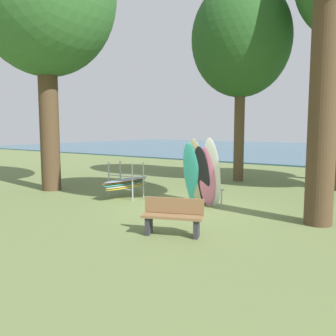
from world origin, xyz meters
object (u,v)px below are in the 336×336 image
board_storage_rack (126,183)px  tree_deep_back (241,40)px  leaning_board_pile (202,175)px  park_bench (173,216)px

board_storage_rack → tree_deep_back: bearing=74.9°
leaning_board_pile → board_storage_rack: bearing=-176.6°
tree_deep_back → park_bench: 10.85m
leaning_board_pile → board_storage_rack: leaning_board_pile is taller
leaning_board_pile → park_bench: leaning_board_pile is taller
tree_deep_back → park_bench: (2.26, -8.81, -5.91)m
tree_deep_back → park_bench: bearing=-75.6°
board_storage_rack → park_bench: bearing=-35.8°
leaning_board_pile → tree_deep_back: bearing=102.9°
leaning_board_pile → board_storage_rack: (-2.96, -0.18, -0.49)m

